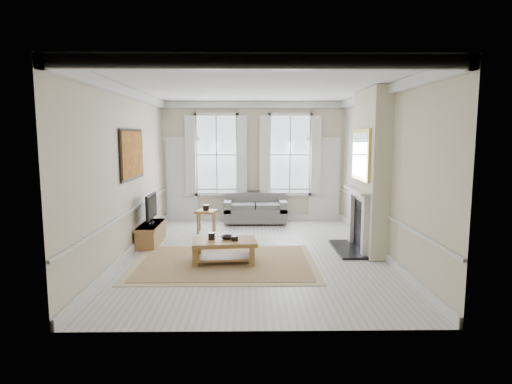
{
  "coord_description": "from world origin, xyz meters",
  "views": [
    {
      "loc": [
        -0.1,
        -8.7,
        2.44
      ],
      "look_at": [
        0.03,
        0.32,
        1.25
      ],
      "focal_mm": 30.0,
      "sensor_mm": 36.0,
      "label": 1
    }
  ],
  "objects_px": {
    "tv_stand": "(151,234)",
    "side_table": "(206,215)",
    "sofa": "(255,211)",
    "coffee_table": "(224,244)"
  },
  "relations": [
    {
      "from": "side_table",
      "to": "tv_stand",
      "type": "xyz_separation_m",
      "value": [
        -1.13,
        -1.15,
        -0.23
      ]
    },
    {
      "from": "sofa",
      "to": "tv_stand",
      "type": "relative_size",
      "value": 1.34
    },
    {
      "from": "sofa",
      "to": "side_table",
      "type": "relative_size",
      "value": 3.01
    },
    {
      "from": "tv_stand",
      "to": "side_table",
      "type": "bearing_deg",
      "value": 45.33
    },
    {
      "from": "coffee_table",
      "to": "tv_stand",
      "type": "bearing_deg",
      "value": 133.66
    },
    {
      "from": "side_table",
      "to": "coffee_table",
      "type": "xyz_separation_m",
      "value": [
        0.62,
        -2.66,
        -0.08
      ]
    },
    {
      "from": "sofa",
      "to": "tv_stand",
      "type": "bearing_deg",
      "value": -136.13
    },
    {
      "from": "side_table",
      "to": "tv_stand",
      "type": "relative_size",
      "value": 0.44
    },
    {
      "from": "sofa",
      "to": "coffee_table",
      "type": "relative_size",
      "value": 1.35
    },
    {
      "from": "sofa",
      "to": "tv_stand",
      "type": "height_order",
      "value": "sofa"
    }
  ]
}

